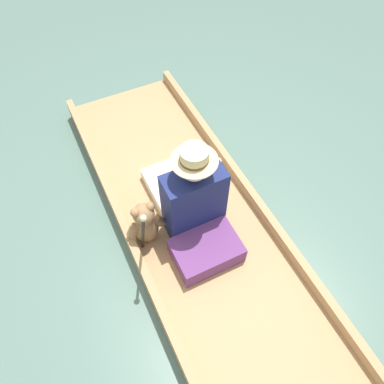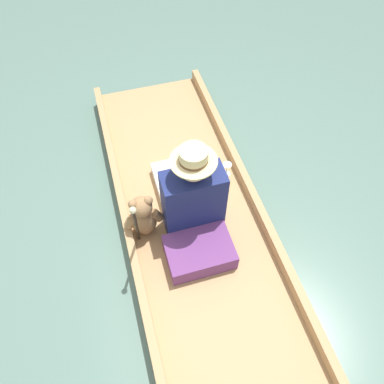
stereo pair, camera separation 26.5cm
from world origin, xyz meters
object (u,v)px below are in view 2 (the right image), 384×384
object	(u,v)px
teddy_bear	(143,217)
wine_glass	(227,167)
seated_person	(190,194)
walking_cane	(136,223)

from	to	relation	value
teddy_bear	wine_glass	distance (m)	0.88
seated_person	teddy_bear	world-z (taller)	seated_person
wine_glass	walking_cane	size ratio (longest dim) A/B	0.18
teddy_bear	walking_cane	distance (m)	0.30
seated_person	walking_cane	world-z (taller)	seated_person
teddy_bear	walking_cane	xyz separation A→B (m)	(-0.06, -0.18, 0.23)
seated_person	wine_glass	size ratio (longest dim) A/B	6.78
wine_glass	teddy_bear	bearing A→B (deg)	-155.60
wine_glass	seated_person	bearing A→B (deg)	-142.40
seated_person	walking_cane	distance (m)	0.50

